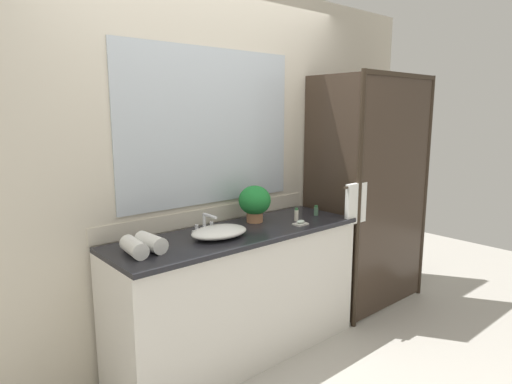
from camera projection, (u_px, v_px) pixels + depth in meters
The scene contains 12 objects.
ground_plane at pixel (240, 354), 3.11m from camera, with size 8.00×8.00×0.00m, color #B7B2A8.
wall_back_with_mirror at pixel (209, 166), 3.14m from camera, with size 4.40×0.06×2.60m.
vanity_cabinet at pixel (239, 294), 3.04m from camera, with size 1.80×0.58×0.90m.
shower_enclosure at pixel (374, 194), 3.61m from camera, with size 1.20×0.59×2.00m.
sink_basin at pixel (219, 232), 2.81m from camera, with size 0.39×0.28×0.07m, color white.
faucet at pixel (205, 225), 2.92m from camera, with size 0.17×0.16×0.13m.
potted_plant at pixel (255, 202), 3.18m from camera, with size 0.23×0.23×0.27m.
soap_dish at pixel (301, 223), 3.11m from camera, with size 0.10×0.07×0.04m.
amenity_bottle_shampoo at pixel (296, 215), 3.22m from camera, with size 0.03×0.03×0.10m.
amenity_bottle_body_wash at pixel (316, 211), 3.40m from camera, with size 0.03×0.03×0.08m.
rolled_towel_near_edge at pixel (134, 247), 2.45m from camera, with size 0.09×0.09×0.22m, color white.
rolled_towel_middle at pixel (151, 243), 2.53m from camera, with size 0.10×0.10×0.22m, color white.
Camera 1 is at (-1.78, -2.24, 1.69)m, focal length 30.82 mm.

